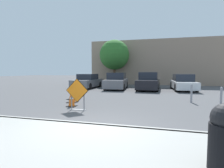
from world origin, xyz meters
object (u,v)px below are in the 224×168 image
at_px(traffic_cone_nearest, 72,98).
at_px(bollard_second, 221,95).
at_px(parked_car_nearest, 88,82).
at_px(bollard_nearest, 191,93).
at_px(traffic_cone_second, 72,97).
at_px(road_closed_sign, 77,93).
at_px(parked_car_third, 148,82).
at_px(parked_car_second, 117,82).
at_px(traffic_cone_third, 72,93).
at_px(traffic_cone_fourth, 74,92).
at_px(parked_car_fourth, 183,83).

height_order(traffic_cone_nearest, bollard_second, bollard_second).
distance_m(parked_car_nearest, bollard_second, 12.00).
bearing_deg(bollard_nearest, traffic_cone_second, -165.48).
bearing_deg(traffic_cone_second, bollard_second, 11.90).
height_order(road_closed_sign, parked_car_third, parked_car_third).
height_order(parked_car_nearest, parked_car_second, parked_car_second).
bearing_deg(parked_car_third, traffic_cone_third, 60.02).
distance_m(traffic_cone_fourth, parked_car_fourth, 9.88).
relative_size(traffic_cone_second, parked_car_nearest, 0.14).
xyz_separation_m(road_closed_sign, parked_car_fourth, (5.68, 9.88, -0.09)).
bearing_deg(road_closed_sign, bollard_second, 26.35).
bearing_deg(parked_car_second, parked_car_nearest, -4.87).
relative_size(traffic_cone_nearest, bollard_second, 0.91).
bearing_deg(traffic_cone_third, bollard_nearest, 5.39).
relative_size(traffic_cone_nearest, traffic_cone_second, 1.30).
relative_size(road_closed_sign, parked_car_second, 0.31).
distance_m(traffic_cone_third, parked_car_fourth, 10.29).
height_order(parked_car_third, parked_car_fourth, parked_car_third).
height_order(road_closed_sign, bollard_nearest, road_closed_sign).
relative_size(parked_car_fourth, bollard_second, 4.92).
bearing_deg(bollard_second, traffic_cone_fourth, 176.66).
height_order(parked_car_fourth, bollard_nearest, parked_car_fourth).
bearing_deg(bollard_nearest, traffic_cone_nearest, -155.81).
bearing_deg(bollard_nearest, parked_car_second, 132.38).
height_order(traffic_cone_third, parked_car_fourth, parked_car_fourth).
bearing_deg(traffic_cone_nearest, traffic_cone_second, 116.10).
bearing_deg(parked_car_third, parked_car_nearest, 0.30).
distance_m(road_closed_sign, traffic_cone_nearest, 1.00).
bearing_deg(traffic_cone_second, traffic_cone_third, 117.56).
xyz_separation_m(road_closed_sign, parked_car_second, (-0.45, 9.56, -0.05)).
height_order(traffic_cone_second, parked_car_third, parked_car_third).
relative_size(road_closed_sign, parked_car_third, 0.33).
relative_size(parked_car_nearest, parked_car_third, 1.01).
xyz_separation_m(traffic_cone_nearest, traffic_cone_third, (-1.01, 1.99, -0.03)).
bearing_deg(bollard_nearest, bollard_second, 0.00).
distance_m(traffic_cone_third, parked_car_third, 7.96).
bearing_deg(parked_car_nearest, traffic_cone_fourth, 105.03).
height_order(traffic_cone_fourth, parked_car_second, parked_car_second).
distance_m(road_closed_sign, parked_car_nearest, 10.23).
bearing_deg(parked_car_third, traffic_cone_fourth, 51.93).
distance_m(parked_car_second, parked_car_fourth, 6.14).
relative_size(road_closed_sign, parked_car_nearest, 0.32).
relative_size(road_closed_sign, bollard_second, 1.58).
distance_m(traffic_cone_second, parked_car_fourth, 10.67).
bearing_deg(bollard_nearest, road_closed_sign, -147.66).
height_order(road_closed_sign, parked_car_fourth, parked_car_fourth).
bearing_deg(bollard_second, parked_car_fourth, 98.82).
bearing_deg(traffic_cone_second, road_closed_sign, -56.12).
bearing_deg(bollard_nearest, parked_car_third, 113.42).
relative_size(traffic_cone_third, bollard_nearest, 0.75).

